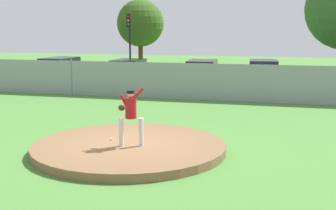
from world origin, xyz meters
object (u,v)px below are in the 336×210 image
traffic_light_near (129,34)px  baseball (111,139)px  pitcher_youth (131,112)px  parked_car_silver (202,74)px  parked_car_navy (60,71)px  traffic_cone_orange (78,86)px  parked_car_white (263,76)px  parked_car_red (129,73)px

traffic_light_near → baseball: bearing=-72.0°
pitcher_youth → traffic_light_near: size_ratio=0.38×
parked_car_silver → parked_car_navy: bearing=-177.8°
baseball → parked_car_silver: (0.04, 14.67, 0.52)m
baseball → parked_car_navy: 17.11m
baseball → parked_car_navy: parked_car_navy is taller
traffic_cone_orange → traffic_light_near: 7.72m
parked_car_silver → traffic_light_near: (-6.10, 3.98, 2.34)m
baseball → parked_car_silver: bearing=89.9°
parked_car_white → pitcher_youth: bearing=-100.8°
pitcher_youth → baseball: size_ratio=23.17×
parked_car_red → traffic_light_near: (-1.53, 4.52, 2.34)m
pitcher_youth → parked_car_red: pitcher_youth is taller
parked_car_silver → traffic_light_near: traffic_light_near is taller
traffic_light_near → parked_car_red: bearing=-71.2°
parked_car_silver → parked_car_red: 4.60m
traffic_light_near → parked_car_silver: bearing=-33.1°
parked_car_silver → parked_car_white: size_ratio=1.10×
baseball → parked_car_navy: (-9.38, 14.31, 0.52)m
baseball → traffic_cone_orange: traffic_cone_orange is taller
baseball → parked_car_red: size_ratio=0.02×
parked_car_navy → traffic_light_near: size_ratio=1.05×
parked_car_navy → traffic_light_near: (3.31, 4.34, 2.34)m
traffic_light_near → traffic_cone_orange: bearing=-95.3°
parked_car_red → parked_car_silver: bearing=6.7°
pitcher_youth → parked_car_silver: bearing=92.9°
traffic_cone_orange → traffic_light_near: traffic_light_near is taller
pitcher_youth → parked_car_navy: 17.99m
pitcher_youth → parked_car_navy: (-10.20, 14.82, -0.44)m
parked_car_white → traffic_light_near: traffic_light_near is taller
baseball → traffic_light_near: (-6.06, 18.65, 2.86)m
pitcher_youth → parked_car_navy: bearing=124.5°
parked_car_red → baseball: bearing=-72.2°
parked_car_navy → traffic_cone_orange: bearing=-46.5°
parked_car_red → traffic_light_near: traffic_light_near is taller
baseball → traffic_cone_orange: (-6.72, 11.51, -0.02)m
pitcher_youth → parked_car_navy: pitcher_youth is taller
parked_car_white → parked_car_silver: bearing=179.9°
parked_car_red → traffic_cone_orange: 3.46m
traffic_light_near → parked_car_navy: bearing=-127.4°
parked_car_navy → traffic_cone_orange: size_ratio=8.74×
parked_car_silver → parked_car_white: (3.67, -0.01, 0.02)m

